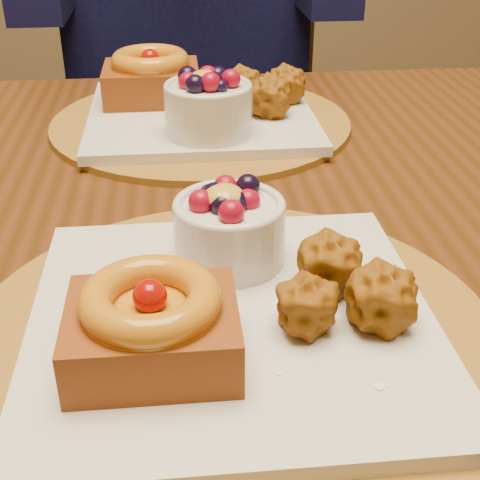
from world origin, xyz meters
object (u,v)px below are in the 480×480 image
(place_setting_far, at_px, (198,104))
(place_setting_near, at_px, (228,305))
(dining_table, at_px, (214,266))
(chair_far, at_px, (214,121))

(place_setting_far, bearing_deg, place_setting_near, -89.83)
(place_setting_near, distance_m, place_setting_far, 0.43)
(dining_table, height_order, chair_far, chair_far)
(dining_table, xyz_separation_m, place_setting_far, (-0.00, 0.21, 0.11))
(chair_far, bearing_deg, place_setting_far, -91.90)
(place_setting_near, bearing_deg, dining_table, 89.33)
(dining_table, bearing_deg, place_setting_far, 91.02)
(dining_table, distance_m, place_setting_near, 0.24)
(dining_table, bearing_deg, place_setting_near, -90.67)
(dining_table, relative_size, place_setting_near, 4.21)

